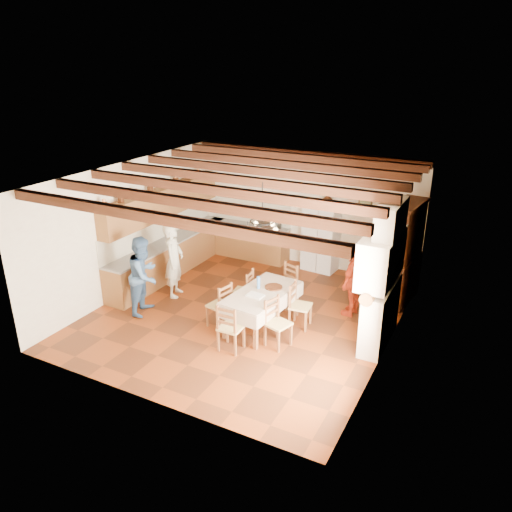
{
  "coord_description": "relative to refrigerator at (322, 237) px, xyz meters",
  "views": [
    {
      "loc": [
        4.56,
        -8.29,
        5.13
      ],
      "look_at": [
        0.1,
        0.3,
        1.25
      ],
      "focal_mm": 35.0,
      "sensor_mm": 36.0,
      "label": 1
    }
  ],
  "objects": [
    {
      "name": "floor",
      "position": [
        -0.55,
        -3.1,
        -0.86
      ],
      "size": [
        6.0,
        6.5,
        0.02
      ],
      "primitive_type": "cube",
      "color": "#502512",
      "rests_on": "ground"
    },
    {
      "name": "ceiling",
      "position": [
        -0.55,
        -3.1,
        2.16
      ],
      "size": [
        6.0,
        6.5,
        0.02
      ],
      "primitive_type": "cube",
      "color": "white",
      "rests_on": "ground"
    },
    {
      "name": "wall_back",
      "position": [
        -0.55,
        0.16,
        0.65
      ],
      "size": [
        6.0,
        0.02,
        3.0
      ],
      "primitive_type": "cube",
      "color": "beige",
      "rests_on": "ground"
    },
    {
      "name": "wall_front",
      "position": [
        -0.55,
        -6.36,
        0.65
      ],
      "size": [
        6.0,
        0.02,
        3.0
      ],
      "primitive_type": "cube",
      "color": "beige",
      "rests_on": "ground"
    },
    {
      "name": "wall_left",
      "position": [
        -3.56,
        -3.1,
        0.65
      ],
      "size": [
        0.02,
        6.5,
        3.0
      ],
      "primitive_type": "cube",
      "color": "beige",
      "rests_on": "ground"
    },
    {
      "name": "wall_right",
      "position": [
        2.46,
        -3.1,
        0.65
      ],
      "size": [
        0.02,
        6.5,
        3.0
      ],
      "primitive_type": "cube",
      "color": "beige",
      "rests_on": "ground"
    },
    {
      "name": "ceiling_beams",
      "position": [
        -0.55,
        -3.1,
        2.06
      ],
      "size": [
        6.0,
        6.3,
        0.16
      ],
      "primitive_type": null,
      "color": "#351A0D",
      "rests_on": "ground"
    },
    {
      "name": "lower_cabinets_left",
      "position": [
        -3.25,
        -2.05,
        -0.42
      ],
      "size": [
        0.6,
        4.3,
        0.86
      ],
      "primitive_type": "cube",
      "color": "brown",
      "rests_on": "ground"
    },
    {
      "name": "lower_cabinets_back",
      "position": [
        -2.1,
        -0.15,
        -0.42
      ],
      "size": [
        2.3,
        0.6,
        0.86
      ],
      "primitive_type": "cube",
      "color": "brown",
      "rests_on": "ground"
    },
    {
      "name": "countertop_left",
      "position": [
        -3.25,
        -2.05,
        0.03
      ],
      "size": [
        0.62,
        4.3,
        0.04
      ],
      "primitive_type": "cube",
      "color": "slate",
      "rests_on": "lower_cabinets_left"
    },
    {
      "name": "countertop_back",
      "position": [
        -2.1,
        -0.15,
        0.03
      ],
      "size": [
        2.34,
        0.62,
        0.04
      ],
      "primitive_type": "cube",
      "color": "slate",
      "rests_on": "lower_cabinets_back"
    },
    {
      "name": "backsplash_left",
      "position": [
        -3.54,
        -2.05,
        0.35
      ],
      "size": [
        0.03,
        4.3,
        0.6
      ],
      "primitive_type": "cube",
      "color": "beige",
      "rests_on": "ground"
    },
    {
      "name": "backsplash_back",
      "position": [
        -2.1,
        0.14,
        0.35
      ],
      "size": [
        2.3,
        0.03,
        0.6
      ],
      "primitive_type": "cube",
      "color": "beige",
      "rests_on": "ground"
    },
    {
      "name": "upper_cabinets",
      "position": [
        -3.38,
        -2.05,
        1.0
      ],
      "size": [
        0.35,
        4.2,
        0.7
      ],
      "primitive_type": "cube",
      "color": "brown",
      "rests_on": "ground"
    },
    {
      "name": "fireplace",
      "position": [
        2.17,
        -2.9,
        0.55
      ],
      "size": [
        0.56,
        1.6,
        2.8
      ],
      "primitive_type": null,
      "color": "beige",
      "rests_on": "ground"
    },
    {
      "name": "wall_picture",
      "position": [
        1.0,
        0.13,
        1.0
      ],
      "size": [
        0.34,
        0.03,
        0.42
      ],
      "primitive_type": "cube",
      "color": "#302513",
      "rests_on": "ground"
    },
    {
      "name": "refrigerator",
      "position": [
        0.0,
        0.0,
        0.0
      ],
      "size": [
        0.91,
        0.77,
        1.7
      ],
      "primitive_type": "cube",
      "rotation": [
        0.0,
        0.0,
        -0.09
      ],
      "color": "white",
      "rests_on": "floor"
    },
    {
      "name": "hutch",
      "position": [
        2.2,
        -0.92,
        0.29
      ],
      "size": [
        0.69,
        1.32,
        2.29
      ],
      "primitive_type": null,
      "rotation": [
        0.0,
        0.0,
        -0.14
      ],
      "color": "#36170B",
      "rests_on": "floor"
    },
    {
      "name": "dining_table",
      "position": [
        -0.0,
        -3.4,
        -0.16
      ],
      "size": [
        1.08,
        1.86,
        0.78
      ],
      "rotation": [
        0.0,
        0.0,
        -0.1
      ],
      "color": "beige",
      "rests_on": "floor"
    },
    {
      "name": "chandelier",
      "position": [
        -0.0,
        -3.4,
        1.4
      ],
      "size": [
        0.47,
        0.47,
        0.03
      ],
      "primitive_type": "torus",
      "color": "black",
      "rests_on": "ground"
    },
    {
      "name": "chair_left_near",
      "position": [
        -0.78,
        -3.77,
        -0.37
      ],
      "size": [
        0.47,
        0.49,
        0.96
      ],
      "primitive_type": null,
      "rotation": [
        0.0,
        0.0,
        -1.76
      ],
      "color": "brown",
      "rests_on": "floor"
    },
    {
      "name": "chair_left_far",
      "position": [
        -0.67,
        -3.0,
        -0.37
      ],
      "size": [
        0.45,
        0.47,
        0.96
      ],
      "primitive_type": null,
      "rotation": [
        0.0,
        0.0,
        -1.43
      ],
      "color": "brown",
      "rests_on": "floor"
    },
    {
      "name": "chair_right_near",
      "position": [
        0.6,
        -3.91,
        -0.37
      ],
      "size": [
        0.5,
        0.52,
        0.96
      ],
      "primitive_type": null,
      "rotation": [
        0.0,
        0.0,
        1.28
      ],
      "color": "brown",
      "rests_on": "floor"
    },
    {
      "name": "chair_right_far",
      "position": [
        0.69,
        -3.05,
        -0.37
      ],
      "size": [
        0.44,
        0.46,
        0.96
      ],
      "primitive_type": null,
      "rotation": [
        0.0,
        0.0,
        1.67
      ],
      "color": "brown",
      "rests_on": "floor"
    },
    {
      "name": "chair_end_near",
      "position": [
        -0.12,
        -4.44,
        -0.37
      ],
      "size": [
        0.43,
        0.41,
        0.96
      ],
      "primitive_type": null,
      "rotation": [
        0.0,
        0.0,
        3.16
      ],
      "color": "brown",
      "rests_on": "floor"
    },
    {
      "name": "chair_end_far",
      "position": [
        0.03,
        -2.34,
        -0.37
      ],
      "size": [
        0.53,
        0.52,
        0.96
      ],
      "primitive_type": null,
      "rotation": [
        0.0,
        0.0,
        -0.35
      ],
      "color": "brown",
      "rests_on": "floor"
    },
    {
      "name": "person_man",
      "position": [
        -2.42,
        -3.02,
        0.0
      ],
      "size": [
        0.59,
        0.72,
        1.71
      ],
      "primitive_type": "imported",
      "rotation": [
        0.0,
        0.0,
        1.9
      ],
      "color": "beige",
      "rests_on": "floor"
    },
    {
      "name": "person_woman_blue",
      "position": [
        -2.5,
        -3.96,
        -0.0
      ],
      "size": [
        0.8,
        0.94,
        1.7
      ],
      "primitive_type": "imported",
      "rotation": [
        0.0,
        0.0,
        1.77
      ],
      "color": "#406597",
      "rests_on": "floor"
    },
    {
      "name": "person_woman_red",
      "position": [
        1.47,
        -2.04,
        -0.07
      ],
      "size": [
        0.54,
        0.97,
        1.57
      ],
      "primitive_type": "imported",
      "rotation": [
        0.0,
        0.0,
        -1.74
      ],
      "color": "#B92F13",
      "rests_on": "floor"
    },
    {
      "name": "microwave",
      "position": [
        -1.44,
        -0.15,
        0.2
      ],
      "size": [
        0.58,
        0.42,
        0.31
      ],
      "primitive_type": "imported",
      "rotation": [
        0.0,
        0.0,
        -0.09
      ],
      "color": "silver",
      "rests_on": "countertop_back"
    },
    {
      "name": "fridge_vase",
      "position": [
        0.08,
        0.0,
        1.0
      ],
      "size": [
        0.29,
        0.29,
        0.3
      ],
      "primitive_type": "imported",
      "rotation": [
        0.0,
        0.0,
        0.0
      ],
      "color": "#36170B",
      "rests_on": "refrigerator"
    }
  ]
}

